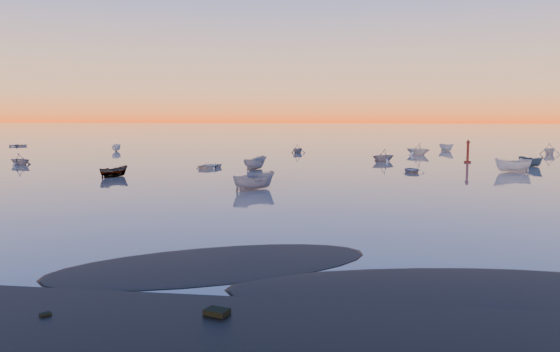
# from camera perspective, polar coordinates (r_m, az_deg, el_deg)

# --- Properties ---
(ground) EXTENTS (600.00, 600.00, 0.00)m
(ground) POSITION_cam_1_polar(r_m,az_deg,el_deg) (121.18, 4.41, 3.41)
(ground) COLOR slate
(ground) RESTS_ON ground
(mud_lobes) EXTENTS (140.00, 6.00, 0.07)m
(mud_lobes) POSITION_cam_1_polar(r_m,az_deg,el_deg) (22.08, -12.63, -10.21)
(mud_lobes) COLOR black
(mud_lobes) RESTS_ON ground
(moored_fleet) EXTENTS (124.00, 58.00, 1.20)m
(moored_fleet) POSITION_cam_1_polar(r_m,az_deg,el_deg) (74.43, 2.12, 1.56)
(moored_fleet) COLOR silver
(moored_fleet) RESTS_ON ground
(boat_near_center) EXTENTS (4.16, 4.19, 1.44)m
(boat_near_center) POSITION_cam_1_polar(r_m,az_deg,el_deg) (46.01, -2.73, -1.44)
(boat_near_center) COLOR slate
(boat_near_center) RESTS_ON ground
(channel_marker) EXTENTS (0.90, 0.90, 3.21)m
(channel_marker) POSITION_cam_1_polar(r_m,az_deg,el_deg) (76.23, 19.03, 2.28)
(channel_marker) COLOR #49140F
(channel_marker) RESTS_ON ground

